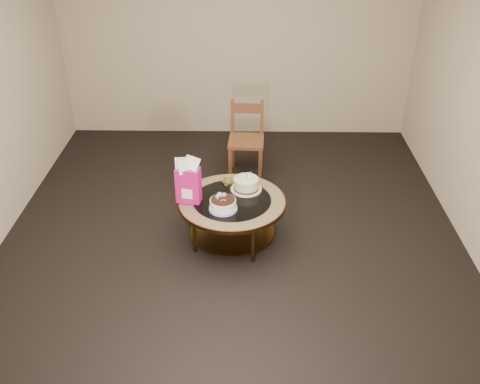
{
  "coord_description": "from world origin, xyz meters",
  "views": [
    {
      "loc": [
        0.15,
        -4.24,
        3.14
      ],
      "look_at": [
        0.08,
        0.02,
        0.53
      ],
      "focal_mm": 40.0,
      "sensor_mm": 36.0,
      "label": 1
    }
  ],
  "objects_px": {
    "decorated_cake": "(223,205)",
    "dining_chair": "(246,139)",
    "cream_cake": "(246,184)",
    "coffee_table": "(232,207)",
    "gift_bag": "(188,180)"
  },
  "relations": [
    {
      "from": "gift_bag",
      "to": "dining_chair",
      "type": "height_order",
      "value": "gift_bag"
    },
    {
      "from": "decorated_cake",
      "to": "cream_cake",
      "type": "distance_m",
      "value": 0.41
    },
    {
      "from": "dining_chair",
      "to": "cream_cake",
      "type": "bearing_deg",
      "value": -86.81
    },
    {
      "from": "coffee_table",
      "to": "dining_chair",
      "type": "relative_size",
      "value": 1.18
    },
    {
      "from": "coffee_table",
      "to": "dining_chair",
      "type": "distance_m",
      "value": 1.35
    },
    {
      "from": "cream_cake",
      "to": "gift_bag",
      "type": "height_order",
      "value": "gift_bag"
    },
    {
      "from": "coffee_table",
      "to": "gift_bag",
      "type": "distance_m",
      "value": 0.5
    },
    {
      "from": "decorated_cake",
      "to": "cream_cake",
      "type": "relative_size",
      "value": 0.87
    },
    {
      "from": "coffee_table",
      "to": "gift_bag",
      "type": "bearing_deg",
      "value": -176.14
    },
    {
      "from": "gift_bag",
      "to": "decorated_cake",
      "type": "bearing_deg",
      "value": -14.18
    },
    {
      "from": "coffee_table",
      "to": "cream_cake",
      "type": "height_order",
      "value": "cream_cake"
    },
    {
      "from": "decorated_cake",
      "to": "dining_chair",
      "type": "height_order",
      "value": "dining_chair"
    },
    {
      "from": "cream_cake",
      "to": "coffee_table",
      "type": "bearing_deg",
      "value": -137.4
    },
    {
      "from": "dining_chair",
      "to": "decorated_cake",
      "type": "bearing_deg",
      "value": -94.71
    },
    {
      "from": "decorated_cake",
      "to": "dining_chair",
      "type": "xyz_separation_m",
      "value": [
        0.2,
        1.52,
        -0.07
      ]
    }
  ]
}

